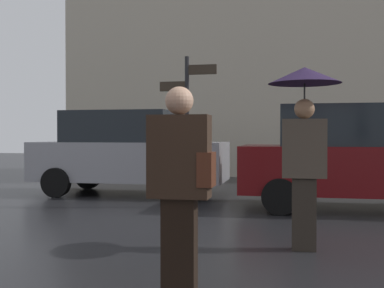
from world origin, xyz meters
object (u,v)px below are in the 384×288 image
at_px(parked_car_right, 128,152).
at_px(street_signpost, 187,116).
at_px(pedestrian_with_bag, 181,179).
at_px(pedestrian_with_umbrella, 304,120).
at_px(parked_car_left, 353,157).

xyz_separation_m(parked_car_right, street_signpost, (1.77, -1.70, 0.75)).
height_order(pedestrian_with_bag, street_signpost, street_signpost).
bearing_deg(pedestrian_with_bag, pedestrian_with_umbrella, -127.62).
bearing_deg(pedestrian_with_umbrella, parked_car_left, -106.45).
distance_m(pedestrian_with_bag, street_signpost, 5.04).
distance_m(parked_car_left, street_signpost, 3.13).
xyz_separation_m(pedestrian_with_umbrella, parked_car_left, (0.96, 3.36, -0.58)).
distance_m(pedestrian_with_bag, parked_car_left, 5.67).
height_order(pedestrian_with_bag, parked_car_right, parked_car_right).
distance_m(parked_car_left, parked_car_right, 4.94).
relative_size(pedestrian_with_bag, street_signpost, 0.62).
relative_size(parked_car_left, parked_car_right, 0.96).
bearing_deg(pedestrian_with_bag, parked_car_left, -120.24).
bearing_deg(parked_car_right, street_signpost, -28.91).
distance_m(parked_car_right, street_signpost, 2.56).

